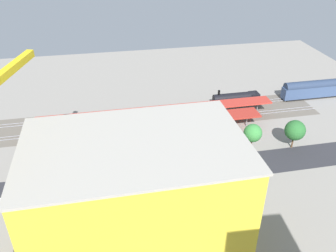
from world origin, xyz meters
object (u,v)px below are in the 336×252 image
parked_car_3 (127,187)px  box_truck_1 (113,183)px  platform_canopy_near (154,123)px  passenger_coach (312,89)px  street_tree_1 (135,144)px  locomotive (238,99)px  street_tree_2 (253,133)px  parked_car_5 (52,196)px  construction_building (138,202)px  parked_car_6 (11,201)px  box_truck_0 (145,181)px  traffic_light (216,165)px  platform_canopy_far (158,110)px  parked_car_2 (159,182)px  street_tree_0 (295,130)px  parked_car_1 (192,179)px  box_truck_2 (170,181)px  parked_car_0 (226,174)px

parked_car_3 → box_truck_1: bearing=-12.1°
platform_canopy_near → passenger_coach: passenger_coach is taller
passenger_coach → street_tree_1: bearing=22.3°
locomotive → street_tree_2: street_tree_2 is taller
parked_car_5 → construction_building: 24.94m
parked_car_3 → passenger_coach: bearing=-151.8°
parked_car_6 → box_truck_0: size_ratio=0.48×
street_tree_2 → traffic_light: 15.34m
box_truck_0 → platform_canopy_far: bearing=-105.8°
parked_car_6 → box_truck_1: bearing=-179.0°
platform_canopy_far → parked_car_5: bearing=44.7°
locomotive → parked_car_2: locomotive is taller
street_tree_0 → traffic_light: 25.00m
parked_car_1 → street_tree_2: 19.55m
street_tree_0 → construction_building: bearing=30.1°
construction_building → street_tree_0: bearing=-150.2°
parked_car_1 → box_truck_1: bearing=-2.9°
parked_car_3 → street_tree_2: size_ratio=0.61×
platform_canopy_far → box_truck_1: size_ratio=6.68×
locomotive → box_truck_2: (28.20, 34.11, -0.34)m
platform_canopy_near → parked_car_3: 22.42m
parked_car_3 → street_tree_1: size_ratio=0.54×
parked_car_0 → street_tree_1: 21.63m
platform_canopy_far → construction_building: construction_building is taller
parked_car_1 → construction_building: construction_building is taller
parked_car_5 → parked_car_6: bearing=-1.2°
box_truck_2 → street_tree_2: size_ratio=1.13×
street_tree_1 → box_truck_2: bearing=121.7°
box_truck_0 → traffic_light: traffic_light is taller
box_truck_1 → street_tree_0: (-45.27, -7.51, 3.27)m
box_truck_0 → street_tree_2: size_ratio=1.24×
parked_car_5 → traffic_light: 34.74m
parked_car_1 → parked_car_6: parked_car_6 is taller
street_tree_0 → traffic_light: size_ratio=1.09×
parked_car_1 → construction_building: (13.45, 15.68, 10.18)m
parked_car_0 → street_tree_1: (19.17, -8.76, 4.84)m
platform_canopy_near → parked_car_6: (32.38, 20.03, -3.25)m
box_truck_1 → street_tree_2: (-34.19, -7.57, 3.76)m
parked_car_0 → parked_car_3: (22.17, 0.27, 0.09)m
platform_canopy_near → street_tree_2: size_ratio=7.49×
platform_canopy_far → street_tree_0: street_tree_0 is taller
platform_canopy_far → street_tree_2: street_tree_2 is taller
locomotive → platform_canopy_near: bearing=24.5°
parked_car_6 → platform_canopy_near: bearing=-148.2°
platform_canopy_far → parked_car_2: bearing=80.9°
box_truck_1 → box_truck_2: (-12.10, 1.52, -0.15)m
box_truck_1 → platform_canopy_far: bearing=-118.8°
street_tree_2 → traffic_light: bearing=37.6°
parked_car_6 → box_truck_1: size_ratio=0.47×
parked_car_5 → platform_canopy_far: bearing=-135.3°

